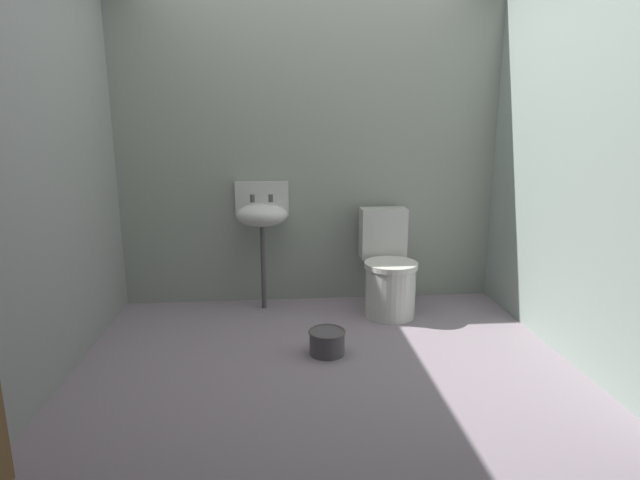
% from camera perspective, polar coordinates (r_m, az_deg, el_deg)
% --- Properties ---
extents(ground_plane, '(3.40, 2.70, 0.08)m').
position_cam_1_polar(ground_plane, '(3.23, 0.45, -14.07)').
color(ground_plane, gray).
extents(wall_back, '(3.40, 0.10, 2.42)m').
position_cam_1_polar(wall_back, '(4.08, -1.12, 9.91)').
color(wall_back, '#959E8E').
rests_on(wall_back, ground).
extents(wall_left, '(0.10, 2.50, 2.42)m').
position_cam_1_polar(wall_left, '(3.23, -28.44, 7.57)').
color(wall_left, '#949893').
rests_on(wall_left, ground).
extents(wall_right, '(0.10, 2.50, 2.42)m').
position_cam_1_polar(wall_right, '(3.49, 26.85, 8.02)').
color(wall_right, '#8E9E94').
rests_on(wall_right, ground).
extents(toilet_near_wall, '(0.41, 0.60, 0.78)m').
position_cam_1_polar(toilet_near_wall, '(3.92, 7.68, -3.57)').
color(toilet_near_wall, silver).
rests_on(toilet_near_wall, ground).
extents(sink, '(0.42, 0.35, 0.99)m').
position_cam_1_polar(sink, '(3.91, -6.58, 2.96)').
color(sink, '#534E53').
rests_on(sink, ground).
extents(bucket, '(0.24, 0.24, 0.16)m').
position_cam_1_polar(bucket, '(3.27, 0.80, -11.36)').
color(bucket, '#534E53').
rests_on(bucket, ground).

